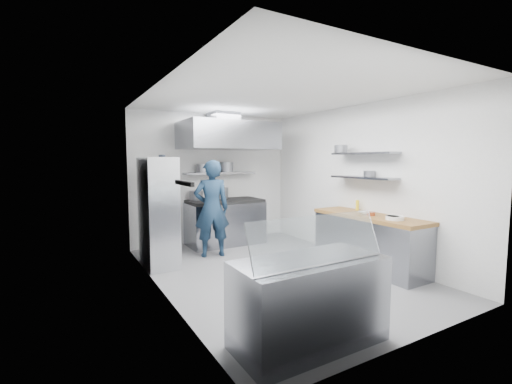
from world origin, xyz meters
TOP-DOWN VIEW (x-y plane):
  - floor at (0.00, 0.00)m, footprint 5.00×5.00m
  - ceiling at (0.00, 0.00)m, footprint 5.00×5.00m
  - wall_back at (0.00, 2.50)m, footprint 3.60×2.80m
  - wall_front at (0.00, -2.50)m, footprint 3.60×2.80m
  - wall_left at (-1.80, 0.00)m, footprint 2.80×5.00m
  - wall_right at (1.80, 0.00)m, footprint 2.80×5.00m
  - gas_range at (0.10, 2.10)m, footprint 1.60×0.80m
  - cooktop at (0.10, 2.10)m, footprint 1.57×0.78m
  - stock_pot_left at (-0.45, 2.36)m, footprint 0.28×0.28m
  - stock_pot_mid at (0.12, 2.37)m, footprint 0.34×0.34m
  - over_range_shelf at (0.10, 2.34)m, footprint 1.60×0.30m
  - shelf_pot_a at (-0.30, 2.35)m, footprint 0.27×0.27m
  - shelf_pot_b at (0.24, 2.32)m, footprint 0.30×0.30m
  - extractor_hood at (0.10, 1.93)m, footprint 1.90×1.15m
  - hood_duct at (0.10, 2.15)m, footprint 0.55×0.55m
  - red_firebox at (-1.25, 2.44)m, footprint 0.22×0.10m
  - chef at (-0.51, 1.37)m, footprint 0.74×0.56m
  - wire_rack at (-1.53, 1.27)m, footprint 0.50×0.90m
  - rack_bin_a at (-1.53, 0.93)m, footprint 0.15×0.19m
  - rack_bin_b at (-1.53, 1.50)m, footprint 0.15×0.19m
  - rack_jar at (-1.48, 1.12)m, footprint 0.11×0.11m
  - knife_strip at (-1.78, -0.90)m, footprint 0.04×0.55m
  - prep_counter_base at (1.48, -0.60)m, footprint 0.62×2.00m
  - prep_counter_top at (1.48, -0.60)m, footprint 0.65×2.04m
  - plate_stack_a at (1.43, -1.14)m, footprint 0.27×0.27m
  - plate_stack_b at (1.39, -1.13)m, footprint 0.20×0.20m
  - copper_pan at (1.42, -0.67)m, footprint 0.16×0.16m
  - squeeze_bottle at (1.71, -0.11)m, footprint 0.06×0.06m
  - mixing_bowl at (1.42, -0.58)m, footprint 0.23×0.23m
  - wall_shelf_lower at (1.64, -0.30)m, footprint 0.30×1.30m
  - wall_shelf_upper at (1.64, -0.30)m, footprint 0.30×1.30m
  - shelf_pot_c at (1.71, -0.37)m, footprint 0.19×0.19m
  - shelf_pot_d at (1.57, 0.18)m, footprint 0.24×0.24m
  - display_case at (-0.90, -2.00)m, footprint 1.50×0.70m
  - display_glass at (-0.90, -2.12)m, footprint 1.47×0.19m

SIDE VIEW (x-z plane):
  - floor at x=0.00m, z-range 0.00..0.00m
  - prep_counter_base at x=1.48m, z-range 0.00..0.84m
  - display_case at x=-0.90m, z-range 0.00..0.85m
  - gas_range at x=0.10m, z-range 0.00..0.90m
  - rack_bin_a at x=-1.53m, z-range 0.72..0.88m
  - prep_counter_top at x=1.48m, z-range 0.84..0.90m
  - chef at x=-0.51m, z-range 0.00..1.81m
  - wire_rack at x=-1.53m, z-range 0.00..1.85m
  - mixing_bowl at x=1.42m, z-range 0.90..0.96m
  - cooktop at x=0.10m, z-range 0.90..0.96m
  - plate_stack_a at x=1.43m, z-range 0.90..0.96m
  - plate_stack_b at x=1.39m, z-range 0.90..0.96m
  - copper_pan at x=1.42m, z-range 0.90..0.96m
  - squeeze_bottle at x=1.71m, z-range 0.90..1.08m
  - stock_pot_left at x=-0.45m, z-range 0.96..1.16m
  - display_glass at x=-0.90m, z-range 0.86..1.28m
  - stock_pot_mid at x=0.12m, z-range 0.96..1.20m
  - rack_bin_b at x=-1.53m, z-range 1.22..1.38m
  - wall_back at x=0.00m, z-range 1.39..1.41m
  - wall_front at x=0.00m, z-range 1.39..1.41m
  - wall_left at x=-1.80m, z-range 1.39..1.41m
  - wall_right at x=1.80m, z-range 1.39..1.41m
  - red_firebox at x=-1.25m, z-range 1.29..1.55m
  - wall_shelf_lower at x=1.64m, z-range 1.48..1.52m
  - over_range_shelf at x=0.10m, z-range 1.50..1.54m
  - knife_strip at x=-1.78m, z-range 1.53..1.57m
  - shelf_pot_c at x=1.71m, z-range 1.52..1.62m
  - shelf_pot_a at x=-0.30m, z-range 1.54..1.72m
  - shelf_pot_b at x=0.24m, z-range 1.54..1.76m
  - rack_jar at x=-1.48m, z-range 1.71..1.89m
  - wall_shelf_upper at x=1.64m, z-range 1.90..1.94m
  - shelf_pot_d at x=1.57m, z-range 1.94..2.08m
  - extractor_hood at x=0.10m, z-range 2.02..2.57m
  - hood_duct at x=0.10m, z-range 2.56..2.80m
  - ceiling at x=0.00m, z-range 2.80..2.80m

